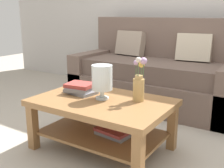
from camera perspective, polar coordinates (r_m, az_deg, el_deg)
The scene contains 6 objects.
ground_plane at distance 2.76m, azimuth 0.99°, elevation -9.66°, with size 10.00×10.00×0.00m, color #ADA393.
couch at distance 3.53m, azimuth 9.03°, elevation 1.79°, with size 2.02×0.90×1.06m.
coffee_table at distance 2.32m, azimuth -1.88°, elevation -6.09°, with size 1.11×0.73×0.44m.
book_stack_main at distance 2.46m, azimuth -6.59°, elevation -0.92°, with size 0.30×0.23×0.09m.
glass_hurricane_vase at distance 2.27m, azimuth -2.05°, elevation 1.14°, with size 0.17×0.17×0.28m.
flower_pitcher at distance 2.23m, azimuth 5.55°, elevation 0.25°, with size 0.12×0.11×0.36m.
Camera 1 is at (1.32, -2.15, 1.14)m, focal length 44.72 mm.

